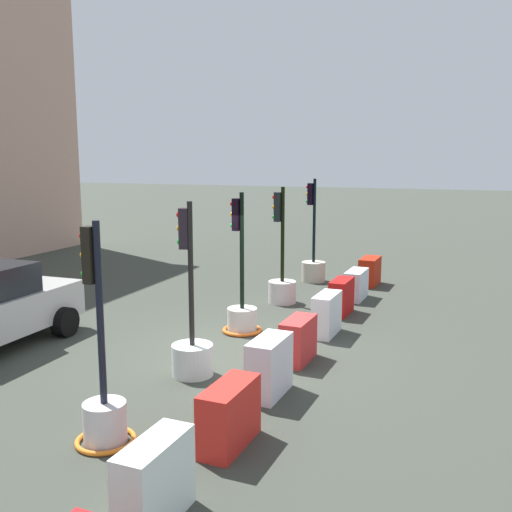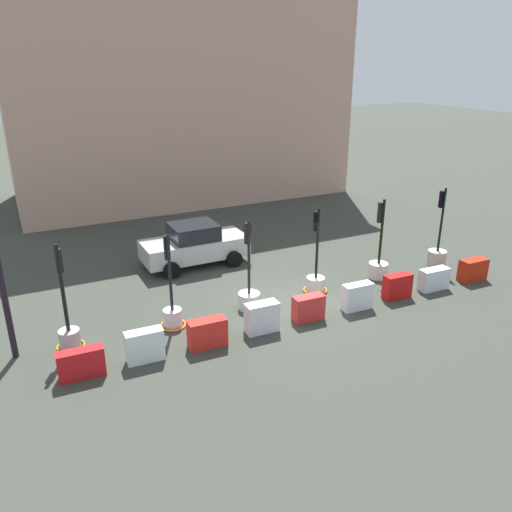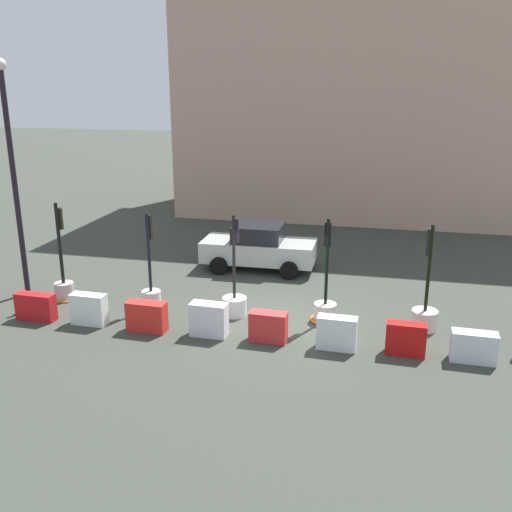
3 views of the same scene
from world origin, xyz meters
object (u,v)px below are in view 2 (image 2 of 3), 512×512
at_px(traffic_light_3, 316,279).
at_px(construction_barrier_4, 308,308).
at_px(traffic_light_0, 69,330).
at_px(car_silver_hatchback, 194,245).
at_px(construction_barrier_7, 434,279).
at_px(traffic_light_5, 437,253).
at_px(traffic_light_4, 378,264).
at_px(construction_barrier_0, 81,364).
at_px(traffic_light_2, 249,293).
at_px(construction_barrier_1, 145,346).
at_px(construction_barrier_5, 357,297).
at_px(traffic_light_1, 172,311).
at_px(construction_barrier_8, 473,270).
at_px(construction_barrier_3, 262,317).
at_px(construction_barrier_6, 397,286).
at_px(construction_barrier_2, 207,333).

bearing_deg(traffic_light_3, construction_barrier_4, -128.33).
relative_size(traffic_light_0, car_silver_hatchback, 0.75).
bearing_deg(construction_barrier_7, traffic_light_5, 43.19).
bearing_deg(traffic_light_4, construction_barrier_4, -157.45).
height_order(construction_barrier_0, construction_barrier_7, construction_barrier_0).
bearing_deg(traffic_light_2, traffic_light_3, 3.47).
bearing_deg(construction_barrier_4, construction_barrier_1, -179.50).
xyz_separation_m(traffic_light_0, car_silver_hatchback, (5.25, 4.32, 0.27)).
bearing_deg(construction_barrier_7, construction_barrier_5, -179.15).
bearing_deg(traffic_light_1, construction_barrier_1, -129.53).
relative_size(traffic_light_4, construction_barrier_7, 2.72).
relative_size(traffic_light_2, traffic_light_3, 1.00).
xyz_separation_m(traffic_light_1, car_silver_hatchback, (2.31, 4.42, 0.29)).
height_order(construction_barrier_1, construction_barrier_8, construction_barrier_1).
xyz_separation_m(traffic_light_3, traffic_light_5, (5.54, -0.02, 0.05)).
xyz_separation_m(construction_barrier_1, construction_barrier_3, (3.49, 0.02, 0.01)).
distance_m(construction_barrier_3, construction_barrier_7, 6.69).
xyz_separation_m(traffic_light_2, construction_barrier_1, (-3.80, -1.54, -0.09)).
height_order(traffic_light_0, traffic_light_1, traffic_light_0).
bearing_deg(traffic_light_0, traffic_light_3, 0.77).
height_order(traffic_light_5, car_silver_hatchback, traffic_light_5).
height_order(construction_barrier_3, construction_barrier_7, construction_barrier_3).
xyz_separation_m(traffic_light_0, construction_barrier_7, (11.89, -1.57, -0.15)).
distance_m(construction_barrier_8, car_silver_hatchback, 10.36).
height_order(construction_barrier_5, construction_barrier_8, construction_barrier_5).
relative_size(traffic_light_4, construction_barrier_5, 2.91).
xyz_separation_m(traffic_light_5, construction_barrier_4, (-6.84, -1.63, -0.10)).
bearing_deg(traffic_light_2, construction_barrier_6, -17.30).
bearing_deg(traffic_light_0, construction_barrier_6, -8.52).
distance_m(construction_barrier_0, construction_barrier_7, 11.82).
bearing_deg(construction_barrier_5, construction_barrier_8, 0.27).
height_order(construction_barrier_2, car_silver_hatchback, car_silver_hatchback).
distance_m(traffic_light_5, construction_barrier_0, 13.69).
height_order(traffic_light_5, construction_barrier_1, traffic_light_5).
bearing_deg(construction_barrier_8, construction_barrier_5, -179.73).
height_order(construction_barrier_5, construction_barrier_6, construction_barrier_5).
distance_m(traffic_light_1, traffic_light_5, 10.71).
distance_m(traffic_light_4, construction_barrier_4, 4.35).
height_order(construction_barrier_3, construction_barrier_6, construction_barrier_3).
distance_m(traffic_light_1, construction_barrier_8, 10.91).
relative_size(traffic_light_5, construction_barrier_1, 3.02).
xyz_separation_m(traffic_light_5, construction_barrier_6, (-3.36, -1.63, -0.09)).
xyz_separation_m(construction_barrier_6, construction_barrier_7, (1.60, -0.03, -0.04)).
distance_m(traffic_light_1, construction_barrier_0, 3.26).
bearing_deg(traffic_light_1, construction_barrier_3, -33.08).
bearing_deg(construction_barrier_0, traffic_light_4, 9.29).
bearing_deg(construction_barrier_5, traffic_light_3, 105.56).
bearing_deg(construction_barrier_2, traffic_light_2, 37.96).
distance_m(traffic_light_3, construction_barrier_0, 8.23).
relative_size(traffic_light_1, construction_barrier_1, 2.89).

